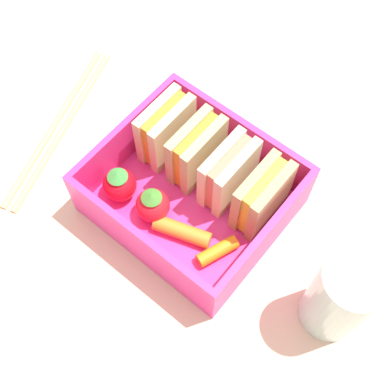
% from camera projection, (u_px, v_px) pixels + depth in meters
% --- Properties ---
extents(ground_plane, '(1.20, 1.20, 0.02)m').
position_uv_depth(ground_plane, '(192.00, 210.00, 0.51)').
color(ground_plane, beige).
extents(bento_tray, '(0.16, 0.15, 0.01)m').
position_uv_depth(bento_tray, '(192.00, 202.00, 0.50)').
color(bento_tray, '#E62F84').
rests_on(bento_tray, ground_plane).
extents(bento_rim, '(0.16, 0.15, 0.05)m').
position_uv_depth(bento_rim, '(192.00, 187.00, 0.47)').
color(bento_rim, '#E62F84').
rests_on(bento_rim, bento_tray).
extents(sandwich_left, '(0.03, 0.06, 0.06)m').
position_uv_depth(sandwich_left, '(166.00, 130.00, 0.49)').
color(sandwich_left, beige).
rests_on(sandwich_left, bento_tray).
extents(sandwich_center_left, '(0.03, 0.06, 0.06)m').
position_uv_depth(sandwich_center_left, '(196.00, 151.00, 0.48)').
color(sandwich_center_left, tan).
rests_on(sandwich_center_left, bento_tray).
extents(sandwich_center, '(0.03, 0.06, 0.06)m').
position_uv_depth(sandwich_center, '(228.00, 173.00, 0.47)').
color(sandwich_center, beige).
rests_on(sandwich_center, bento_tray).
extents(sandwich_center_right, '(0.03, 0.06, 0.06)m').
position_uv_depth(sandwich_center_right, '(262.00, 196.00, 0.46)').
color(sandwich_center_right, tan).
rests_on(sandwich_center_right, bento_tray).
extents(strawberry_left, '(0.03, 0.03, 0.04)m').
position_uv_depth(strawberry_left, '(119.00, 184.00, 0.48)').
color(strawberry_left, red).
rests_on(strawberry_left, bento_tray).
extents(strawberry_far_left, '(0.03, 0.03, 0.04)m').
position_uv_depth(strawberry_far_left, '(153.00, 205.00, 0.47)').
color(strawberry_far_left, red).
rests_on(strawberry_far_left, bento_tray).
extents(carrot_stick_far_left, '(0.05, 0.03, 0.01)m').
position_uv_depth(carrot_stick_far_left, '(182.00, 231.00, 0.47)').
color(carrot_stick_far_left, orange).
rests_on(carrot_stick_far_left, bento_tray).
extents(carrot_stick_left, '(0.02, 0.04, 0.01)m').
position_uv_depth(carrot_stick_left, '(217.00, 251.00, 0.46)').
color(carrot_stick_left, orange).
rests_on(carrot_stick_left, bento_tray).
extents(chopstick_pair, '(0.08, 0.20, 0.01)m').
position_uv_depth(chopstick_pair, '(59.00, 125.00, 0.54)').
color(chopstick_pair, tan).
rests_on(chopstick_pair, ground_plane).
extents(drinking_glass, '(0.05, 0.05, 0.09)m').
position_uv_depth(drinking_glass, '(341.00, 297.00, 0.42)').
color(drinking_glass, silver).
rests_on(drinking_glass, ground_plane).
extents(folded_napkin, '(0.14, 0.12, 0.00)m').
position_uv_depth(folded_napkin, '(28.00, 334.00, 0.45)').
color(folded_napkin, silver).
rests_on(folded_napkin, ground_plane).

